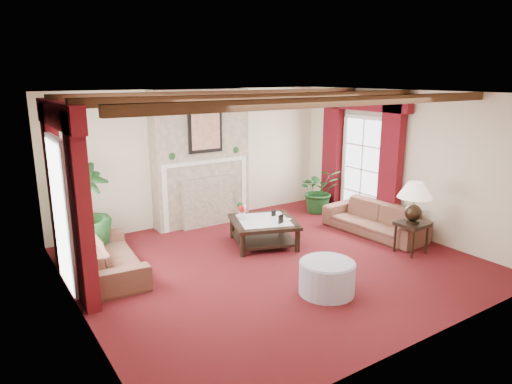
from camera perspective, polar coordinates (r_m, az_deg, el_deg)
floor at (r=7.49m, az=2.32°, el=-8.85°), size 6.00×6.00×0.00m
ceiling at (r=6.89m, az=2.55°, el=12.25°), size 6.00×6.00×0.00m
back_wall at (r=9.40m, az=-7.44°, el=4.41°), size 6.00×0.02×2.70m
left_wall at (r=5.90m, az=-21.98°, el=-2.46°), size 0.02×5.50×2.70m
right_wall at (r=9.12m, az=17.94°, el=3.54°), size 0.02×5.50×2.70m
ceiling_beams at (r=6.90m, az=2.54°, el=11.75°), size 6.00×3.00×0.12m
fireplace at (r=9.08m, az=-7.15°, el=12.65°), size 2.00×0.52×2.70m
french_door_left at (r=6.72m, az=-24.13°, el=6.09°), size 0.10×1.10×2.16m
french_door_right at (r=9.65m, az=13.54°, el=9.07°), size 0.10×1.10×2.16m
curtains_left at (r=6.70m, az=-23.56°, el=9.75°), size 0.20×2.40×2.55m
curtains_right at (r=9.54m, az=13.22°, el=11.57°), size 0.20×2.40×2.55m
sofa_left at (r=7.36m, az=-17.70°, el=-6.89°), size 1.99×0.87×0.74m
sofa_right at (r=8.99m, az=14.60°, el=-2.68°), size 2.09×0.91×0.78m
potted_palm at (r=8.05m, az=-20.70°, el=-4.64°), size 2.23×2.38×0.92m
small_plant at (r=10.18m, az=7.90°, el=-0.39°), size 1.59×1.62×0.77m
coffee_table at (r=8.20m, az=0.94°, el=-5.06°), size 1.41×1.41×0.45m
side_table at (r=8.25m, az=18.79°, el=-5.41°), size 0.53×0.53×0.54m
ottoman at (r=6.52m, az=8.85°, el=-10.54°), size 0.78×0.78×0.45m
table_lamp at (r=8.07m, az=19.15°, el=-1.18°), size 0.57×0.57×0.72m
flower_vase at (r=8.16m, az=-1.77°, el=-2.85°), size 0.32×0.32×0.18m
book at (r=8.03m, az=3.11°, el=-2.81°), size 0.21×0.19×0.27m
photo_frame_a at (r=7.93m, az=3.12°, el=-3.42°), size 0.12×0.05×0.16m
photo_frame_b at (r=8.33m, az=2.21°, el=-2.70°), size 0.09×0.02×0.12m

